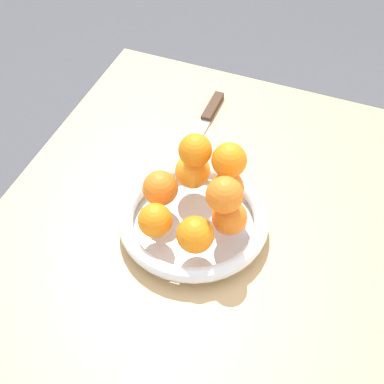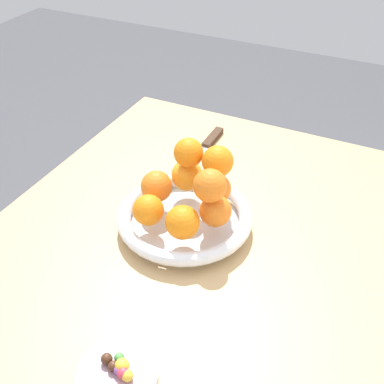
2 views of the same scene
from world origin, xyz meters
TOP-DOWN VIEW (x-y plane):
  - dining_table at (0.00, 0.00)m, footprint 1.10×0.76m
  - fruit_bowl at (-0.10, -0.03)m, footprint 0.26×0.26m
  - orange_0 at (-0.15, 0.01)m, footprint 0.06×0.06m
  - orange_1 at (-0.17, -0.06)m, footprint 0.06×0.06m
  - orange_2 at (-0.11, -0.09)m, footprint 0.06×0.06m
  - orange_3 at (-0.04, -0.07)m, footprint 0.06×0.06m
  - orange_4 at (-0.04, -0.00)m, footprint 0.06×0.06m
  - orange_5 at (-0.09, 0.04)m, footprint 0.06×0.06m
  - orange_6 at (-0.16, -0.05)m, footprint 0.06×0.06m
  - orange_7 at (-0.16, 0.01)m, footprint 0.06×0.06m
  - orange_8 at (-0.09, 0.03)m, footprint 0.06×0.06m
  - knife at (-0.36, -0.11)m, footprint 0.26×0.02m

SIDE VIEW (x-z plane):
  - dining_table at x=0.00m, z-range 0.28..1.02m
  - knife at x=-0.36m, z-range 0.74..0.75m
  - fruit_bowl at x=-0.10m, z-range 0.74..0.78m
  - orange_3 at x=-0.04m, z-range 0.78..0.84m
  - orange_0 at x=-0.15m, z-range 0.78..0.84m
  - orange_5 at x=-0.09m, z-range 0.78..0.84m
  - orange_4 at x=-0.04m, z-range 0.78..0.84m
  - orange_2 at x=-0.11m, z-range 0.78..0.84m
  - orange_1 at x=-0.17m, z-range 0.78..0.84m
  - orange_7 at x=-0.16m, z-range 0.84..0.90m
  - orange_8 at x=-0.09m, z-range 0.84..0.90m
  - orange_6 at x=-0.16m, z-range 0.84..0.90m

